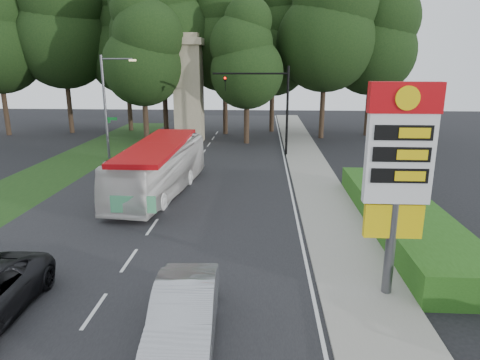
# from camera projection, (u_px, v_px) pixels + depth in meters

# --- Properties ---
(ground) EXTENTS (120.00, 120.00, 0.00)m
(ground) POSITION_uv_depth(u_px,v_px,m) (88.00, 321.00, 12.63)
(ground) COLOR black
(ground) RESTS_ON ground
(road_surface) EXTENTS (14.00, 80.00, 0.02)m
(road_surface) POSITION_uv_depth(u_px,v_px,m) (172.00, 198.00, 24.19)
(road_surface) COLOR black
(road_surface) RESTS_ON ground
(sidewalk_right) EXTENTS (3.00, 80.00, 0.12)m
(sidewalk_right) POSITION_uv_depth(u_px,v_px,m) (324.00, 200.00, 23.72)
(sidewalk_right) COLOR gray
(sidewalk_right) RESTS_ON ground
(grass_verge_left) EXTENTS (5.00, 50.00, 0.02)m
(grass_verge_left) POSITION_uv_depth(u_px,v_px,m) (58.00, 170.00, 30.47)
(grass_verge_left) COLOR #193814
(grass_verge_left) RESTS_ON ground
(hedge) EXTENTS (3.00, 14.00, 1.20)m
(hedge) POSITION_uv_depth(u_px,v_px,m) (402.00, 216.00, 19.57)
(hedge) COLOR #225015
(hedge) RESTS_ON ground
(gas_station_pylon) EXTENTS (2.10, 0.45, 6.85)m
(gas_station_pylon) POSITION_uv_depth(u_px,v_px,m) (399.00, 163.00, 12.89)
(gas_station_pylon) COLOR #59595E
(gas_station_pylon) RESTS_ON ground
(traffic_signal_mast) EXTENTS (6.10, 0.35, 7.20)m
(traffic_signal_mast) POSITION_uv_depth(u_px,v_px,m) (271.00, 98.00, 34.22)
(traffic_signal_mast) COLOR black
(traffic_signal_mast) RESTS_ON ground
(streetlight_signs) EXTENTS (2.75, 0.98, 8.00)m
(streetlight_signs) POSITION_uv_depth(u_px,v_px,m) (107.00, 103.00, 33.03)
(streetlight_signs) COLOR #59595E
(streetlight_signs) RESTS_ON ground
(monument) EXTENTS (3.00, 3.00, 10.05)m
(monument) POSITION_uv_depth(u_px,v_px,m) (189.00, 88.00, 40.29)
(monument) COLOR tan
(monument) RESTS_ON ground
(tree_west_mid) EXTENTS (9.80, 9.80, 19.25)m
(tree_west_mid) POSITION_uv_depth(u_px,v_px,m) (61.00, 20.00, 44.12)
(tree_west_mid) COLOR #2D2116
(tree_west_mid) RESTS_ON ground
(tree_west_near) EXTENTS (8.40, 8.40, 16.50)m
(tree_west_near) POSITION_uv_depth(u_px,v_px,m) (125.00, 38.00, 46.17)
(tree_west_near) COLOR #2D2116
(tree_west_near) RESTS_ON ground
(tree_center_left) EXTENTS (10.08, 10.08, 19.80)m
(tree_center_left) POSITION_uv_depth(u_px,v_px,m) (161.00, 14.00, 41.52)
(tree_center_left) COLOR #2D2116
(tree_center_left) RESTS_ON ground
(tree_center_right) EXTENTS (9.24, 9.24, 18.15)m
(tree_center_right) POSITION_uv_depth(u_px,v_px,m) (225.00, 26.00, 43.40)
(tree_center_right) COLOR #2D2116
(tree_center_right) RESTS_ON ground
(tree_east_near) EXTENTS (8.12, 8.12, 15.95)m
(tree_east_near) POSITION_uv_depth(u_px,v_px,m) (273.00, 41.00, 45.41)
(tree_east_near) COLOR #2D2116
(tree_east_near) RESTS_ON ground
(tree_east_mid) EXTENTS (9.52, 9.52, 18.70)m
(tree_east_mid) POSITION_uv_depth(u_px,v_px,m) (327.00, 20.00, 40.85)
(tree_east_mid) COLOR #2D2116
(tree_east_mid) RESTS_ON ground
(tree_far_east) EXTENTS (8.68, 8.68, 17.05)m
(tree_far_east) POSITION_uv_depth(u_px,v_px,m) (374.00, 33.00, 42.78)
(tree_far_east) COLOR #2D2116
(tree_far_east) RESTS_ON ground
(tree_monument_left) EXTENTS (7.28, 7.28, 14.30)m
(tree_monument_left) POSITION_uv_depth(u_px,v_px,m) (142.00, 48.00, 38.60)
(tree_monument_left) COLOR #2D2116
(tree_monument_left) RESTS_ON ground
(tree_monument_right) EXTENTS (6.72, 6.72, 13.20)m
(tree_monument_right) POSITION_uv_depth(u_px,v_px,m) (247.00, 56.00, 38.76)
(tree_monument_right) COLOR #2D2116
(tree_monument_right) RESTS_ON ground
(transit_bus) EXTENTS (3.73, 10.94, 2.99)m
(transit_bus) POSITION_uv_depth(u_px,v_px,m) (160.00, 169.00, 24.67)
(transit_bus) COLOR silver
(transit_bus) RESTS_ON ground
(sedan_silver) EXTENTS (1.97, 4.90, 1.58)m
(sedan_silver) POSITION_uv_depth(u_px,v_px,m) (184.00, 313.00, 11.62)
(sedan_silver) COLOR #9EA0A6
(sedan_silver) RESTS_ON ground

